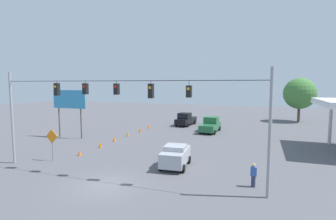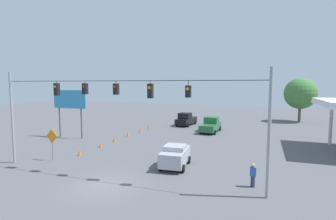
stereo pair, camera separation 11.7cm
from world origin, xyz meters
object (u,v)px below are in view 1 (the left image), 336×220
Objects in this scene: traffic_cone_fifth at (140,130)px; pedestrian at (253,175)px; traffic_cone_second at (100,145)px; work_zone_sign at (52,139)px; roadside_billboard at (69,102)px; pickup_truck_green_oncoming_deep at (210,125)px; sedan_silver_crossing_near at (175,156)px; overhead_signal_span at (116,108)px; traffic_cone_third at (114,139)px; traffic_cone_nearest at (79,152)px; pickup_truck_black_withflow_deep at (186,119)px; traffic_cone_farthest at (148,127)px; traffic_cone_fourth at (128,134)px; tree_horizon_left at (300,93)px.

traffic_cone_fifth is 22.18m from pedestrian.
traffic_cone_second is 9.71m from traffic_cone_fifth.
roadside_billboard is at bearing -58.14° from work_zone_sign.
pickup_truck_green_oncoming_deep is 16.81m from sedan_silver_crossing_near.
overhead_signal_span reaches higher than traffic_cone_third.
traffic_cone_nearest is 0.39× the size of pedestrian.
pickup_truck_black_withflow_deep is (4.98, -4.46, -0.00)m from pickup_truck_green_oncoming_deep.
pedestrian is at bearing 179.16° from work_zone_sign.
traffic_cone_farthest is (4.52, 4.94, -0.67)m from pickup_truck_black_withflow_deep.
traffic_cone_fourth is 32.25m from tree_horizon_left.
sedan_silver_crossing_near is at bearing 120.84° from traffic_cone_farthest.
overhead_signal_span is 16.82m from roadside_billboard.
sedan_silver_crossing_near is 11.16m from work_zone_sign.
traffic_cone_fifth is at bearing 21.04° from pickup_truck_green_oncoming_deep.
pedestrian is (-22.60, 9.03, -3.74)m from roadside_billboard.
traffic_cone_nearest is 6.54m from traffic_cone_third.
tree_horizon_left is at bearing -111.83° from sedan_silver_crossing_near.
pickup_truck_black_withflow_deep is 0.89× the size of roadside_billboard.
traffic_cone_fifth is at bearing -94.75° from work_zone_sign.
tree_horizon_left is at bearing -114.19° from overhead_signal_span.
pedestrian reaches higher than traffic_cone_third.
work_zone_sign reaches higher than traffic_cone_farthest.
work_zone_sign is at bearing 60.49° from pickup_truck_green_oncoming_deep.
traffic_cone_third is at bearing 89.17° from traffic_cone_farthest.
pickup_truck_green_oncoming_deep is at bearing 138.13° from pickup_truck_black_withflow_deep.
traffic_cone_fifth is at bearing 40.12° from tree_horizon_left.
sedan_silver_crossing_near is 16.36m from traffic_cone_fifth.
traffic_cone_nearest is 0.10× the size of roadside_billboard.
roadside_billboard is (16.38, -6.75, 3.59)m from sedan_silver_crossing_near.
traffic_cone_fourth and traffic_cone_farthest have the same top height.
tree_horizon_left is at bearing -139.88° from traffic_cone_fifth.
traffic_cone_nearest is 16.24m from traffic_cone_farthest.
pickup_truck_green_oncoming_deep is 3.32× the size of pedestrian.
traffic_cone_farthest is 18.48m from work_zone_sign.
overhead_signal_span is at bearing 65.81° from tree_horizon_left.
traffic_cone_second is at bearing 154.03° from roadside_billboard.
overhead_signal_span reaches higher than roadside_billboard.
overhead_signal_span is at bearing 81.71° from pickup_truck_green_oncoming_deep.
tree_horizon_left reaches higher than overhead_signal_span.
traffic_cone_fourth is 12.06m from work_zone_sign.
roadside_billboard is at bearing 43.80° from traffic_cone_fifth.
traffic_cone_fourth is at bearing 89.13° from traffic_cone_farthest.
traffic_cone_second is at bearing -48.43° from overhead_signal_span.
pickup_truck_black_withflow_deep is at bearing -64.07° from pedestrian.
traffic_cone_third is 8.89m from work_zone_sign.
traffic_cone_nearest is at bearing 89.49° from traffic_cone_second.
roadside_billboard is 10.65m from work_zone_sign.
roadside_billboard reaches higher than traffic_cone_fifth.
pickup_truck_green_oncoming_deep is 6.68m from pickup_truck_black_withflow_deep.
pickup_truck_black_withflow_deep is 0.68× the size of tree_horizon_left.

